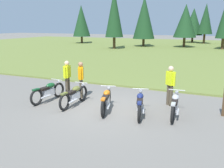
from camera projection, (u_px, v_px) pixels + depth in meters
name	position (u px, v px, depth m)	size (l,w,h in m)	color
ground_plane	(106.00, 109.00, 10.18)	(140.00, 140.00, 0.00)	slate
grass_moorland	(189.00, 50.00, 33.00)	(80.00, 44.00, 0.10)	olive
forest_treeline	(211.00, 19.00, 36.53)	(38.68, 24.53, 8.15)	#47331E
motorcycle_british_green	(48.00, 91.00, 11.12)	(0.62, 2.10, 0.88)	black
motorcycle_olive	(74.00, 95.00, 10.52)	(0.62, 2.10, 0.88)	black
motorcycle_orange	(106.00, 100.00, 9.86)	(0.81, 2.04, 0.88)	black
motorcycle_navy	(140.00, 104.00, 9.41)	(0.80, 2.05, 0.88)	black
motorcycle_silver	(175.00, 105.00, 9.26)	(0.62, 2.10, 0.88)	black
rider_near_row_end	(67.00, 76.00, 11.88)	(0.26, 0.55, 1.67)	#4C4233
rider_with_back_turned	(81.00, 77.00, 11.56)	(0.35, 0.51, 1.67)	#4C4233
rider_in_hivis_vest	(170.00, 83.00, 10.42)	(0.44, 0.40, 1.67)	#4C4233
trail_marker_post	(224.00, 101.00, 9.28)	(0.12, 0.12, 1.13)	#47331E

